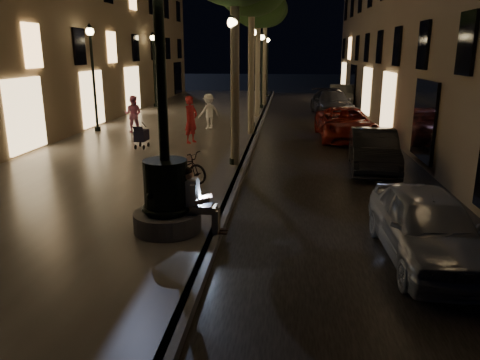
# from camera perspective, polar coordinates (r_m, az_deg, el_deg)

# --- Properties ---
(ground) EXTENTS (120.00, 120.00, 0.00)m
(ground) POSITION_cam_1_polar(r_m,az_deg,el_deg) (22.32, 2.04, 5.61)
(ground) COLOR black
(ground) RESTS_ON ground
(cobble_lane) EXTENTS (6.00, 45.00, 0.02)m
(cobble_lane) POSITION_cam_1_polar(r_m,az_deg,el_deg) (22.33, 9.78, 5.43)
(cobble_lane) COLOR black
(cobble_lane) RESTS_ON ground
(promenade) EXTENTS (8.00, 45.00, 0.20)m
(promenade) POSITION_cam_1_polar(r_m,az_deg,el_deg) (22.91, -8.04, 5.98)
(promenade) COLOR #625D56
(promenade) RESTS_ON ground
(curb_strip) EXTENTS (0.25, 45.00, 0.20)m
(curb_strip) POSITION_cam_1_polar(r_m,az_deg,el_deg) (22.30, 2.05, 5.87)
(curb_strip) COLOR #59595B
(curb_strip) RESTS_ON ground
(fountain_lamppost) EXTENTS (1.40, 1.40, 5.21)m
(fountain_lamppost) POSITION_cam_1_polar(r_m,az_deg,el_deg) (9.63, -9.03, -0.42)
(fountain_lamppost) COLOR #59595B
(fountain_lamppost) RESTS_ON promenade
(seated_man_laptop) EXTENTS (1.00, 0.34, 1.37)m
(seated_man_laptop) POSITION_cam_1_polar(r_m,az_deg,el_deg) (9.58, -5.40, -2.20)
(seated_man_laptop) COLOR tan
(seated_man_laptop) RESTS_ON promenade
(tree_third) EXTENTS (3.00, 3.00, 7.20)m
(tree_third) POSITION_cam_1_polar(r_m,az_deg,el_deg) (27.10, 2.25, 20.37)
(tree_third) COLOR #6B604C
(tree_third) RESTS_ON promenade
(tree_far) EXTENTS (3.00, 3.00, 7.50)m
(tree_far) POSITION_cam_1_polar(r_m,az_deg,el_deg) (33.09, 3.09, 19.98)
(tree_far) COLOR #6B604C
(tree_far) RESTS_ON promenade
(lamp_curb_a) EXTENTS (0.36, 0.36, 4.81)m
(lamp_curb_a) POSITION_cam_1_polar(r_m,az_deg,el_deg) (15.06, -0.82, 13.26)
(lamp_curb_a) COLOR black
(lamp_curb_a) RESTS_ON promenade
(lamp_curb_b) EXTENTS (0.36, 0.36, 4.81)m
(lamp_curb_b) POSITION_cam_1_polar(r_m,az_deg,el_deg) (23.02, 1.52, 14.01)
(lamp_curb_b) COLOR black
(lamp_curb_b) RESTS_ON promenade
(lamp_curb_c) EXTENTS (0.36, 0.36, 4.81)m
(lamp_curb_c) POSITION_cam_1_polar(r_m,az_deg,el_deg) (31.00, 2.67, 14.38)
(lamp_curb_c) COLOR black
(lamp_curb_c) RESTS_ON promenade
(lamp_curb_d) EXTENTS (0.36, 0.36, 4.81)m
(lamp_curb_d) POSITION_cam_1_polar(r_m,az_deg,el_deg) (38.99, 3.35, 14.59)
(lamp_curb_d) COLOR black
(lamp_curb_d) RESTS_ON promenade
(lamp_left_b) EXTENTS (0.36, 0.36, 4.81)m
(lamp_left_b) POSITION_cam_1_polar(r_m,az_deg,el_deg) (22.74, -17.55, 13.31)
(lamp_left_b) COLOR black
(lamp_left_b) RESTS_ON promenade
(lamp_left_c) EXTENTS (0.36, 0.36, 4.81)m
(lamp_left_c) POSITION_cam_1_polar(r_m,az_deg,el_deg) (32.19, -10.46, 14.18)
(lamp_left_c) COLOR black
(lamp_left_c) RESTS_ON promenade
(stroller) EXTENTS (0.43, 0.96, 0.98)m
(stroller) POSITION_cam_1_polar(r_m,az_deg,el_deg) (18.34, -11.93, 5.32)
(stroller) COLOR black
(stroller) RESTS_ON promenade
(car_front) EXTENTS (1.72, 4.01, 1.35)m
(car_front) POSITION_cam_1_polar(r_m,az_deg,el_deg) (9.39, 21.84, -5.24)
(car_front) COLOR #B8BCC0
(car_front) RESTS_ON ground
(car_second) EXTENTS (1.76, 4.18, 1.34)m
(car_second) POSITION_cam_1_polar(r_m,az_deg,el_deg) (15.91, 15.94, 3.47)
(car_second) COLOR black
(car_second) RESTS_ON ground
(car_third) EXTENTS (2.53, 5.11, 1.39)m
(car_third) POSITION_cam_1_polar(r_m,az_deg,el_deg) (21.33, 12.74, 6.68)
(car_third) COLOR maroon
(car_third) RESTS_ON ground
(car_rear) EXTENTS (2.49, 5.38, 1.52)m
(car_rear) POSITION_cam_1_polar(r_m,az_deg,el_deg) (29.38, 11.08, 9.21)
(car_rear) COLOR #2E2E33
(car_rear) RESTS_ON ground
(car_fifth) EXTENTS (1.94, 4.67, 1.50)m
(car_fifth) POSITION_cam_1_polar(r_m,az_deg,el_deg) (34.58, 12.17, 10.04)
(car_fifth) COLOR gray
(car_fifth) RESTS_ON ground
(pedestrian_red) EXTENTS (0.71, 0.82, 1.89)m
(pedestrian_red) POSITION_cam_1_polar(r_m,az_deg,el_deg) (19.09, -6.00, 7.33)
(pedestrian_red) COLOR red
(pedestrian_red) RESTS_ON promenade
(pedestrian_pink) EXTENTS (0.84, 0.66, 1.67)m
(pedestrian_pink) POSITION_cam_1_polar(r_m,az_deg,el_deg) (22.13, -12.89, 7.86)
(pedestrian_pink) COLOR #CF6D9A
(pedestrian_pink) RESTS_ON promenade
(pedestrian_white) EXTENTS (1.23, 1.12, 1.66)m
(pedestrian_white) POSITION_cam_1_polar(r_m,az_deg,el_deg) (22.58, -3.82, 8.34)
(pedestrian_white) COLOR white
(pedestrian_white) RESTS_ON promenade
(bicycle) EXTENTS (1.82, 1.26, 0.91)m
(bicycle) POSITION_cam_1_polar(r_m,az_deg,el_deg) (13.38, -7.21, 1.67)
(bicycle) COLOR black
(bicycle) RESTS_ON promenade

